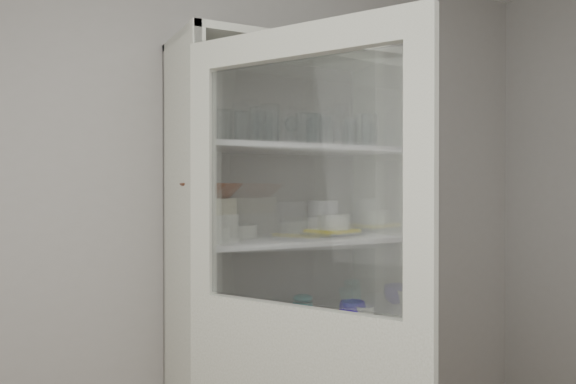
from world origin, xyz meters
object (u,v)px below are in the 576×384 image
mug_white (365,315)px  cream_bowl (211,206)px  goblet_0 (204,127)px  mug_teal (300,315)px  plate_stack_front (211,228)px  goblet_3 (353,135)px  yellow_trivet (333,231)px  cupboard_door (299,376)px  goblet_1 (292,131)px  mug_blue (353,312)px  plate_stack_back (234,231)px  white_canister (198,325)px  pantry_cabinet (282,307)px  grey_bowl_stack (323,218)px  measuring_cups (229,333)px  goblet_2 (325,132)px  glass_platter (333,234)px  terracotta_bowl (211,191)px  teal_jar (303,310)px  white_ramekin (333,222)px

mug_white → cream_bowl: bearing=172.1°
goblet_0 → mug_teal: (0.42, -0.08, -0.83)m
cream_bowl → plate_stack_front: bearing=0.0°
goblet_3 → yellow_trivet: 0.51m
cupboard_door → plate_stack_front: cupboard_door is taller
cupboard_door → goblet_1: bearing=124.4°
goblet_1 → mug_blue: goblet_1 is taller
yellow_trivet → mug_blue: bearing=-12.8°
plate_stack_back → white_canister: plate_stack_back is taller
pantry_cabinet → cupboard_door: bearing=-112.2°
grey_bowl_stack → measuring_cups: grey_bowl_stack is taller
mug_teal → goblet_1: bearing=84.6°
yellow_trivet → mug_teal: size_ratio=1.92×
goblet_2 → plate_stack_front: bearing=-166.2°
plate_stack_back → mug_white: plate_stack_back is taller
white_canister → glass_platter: bearing=-2.9°
goblet_2 → terracotta_bowl: size_ratio=0.70×
pantry_cabinet → teal_jar: pantry_cabinet is taller
goblet_2 → mug_white: 0.88m
pantry_cabinet → mug_teal: (0.07, -0.05, -0.03)m
grey_bowl_stack → mug_white: 0.48m
terracotta_bowl → mug_teal: size_ratio=2.56×
goblet_2 → glass_platter: bearing=-105.8°
plate_stack_front → teal_jar: plate_stack_front is taller
glass_platter → yellow_trivet: yellow_trivet is taller
cream_bowl → mug_teal: cream_bowl is taller
goblet_3 → teal_jar: bearing=-172.6°
goblet_0 → grey_bowl_stack: bearing=-7.1°
mug_white → grey_bowl_stack: bearing=136.2°
goblet_1 → teal_jar: bearing=-39.2°
mug_teal → white_canister: (-0.48, -0.01, 0.01)m
cupboard_door → grey_bowl_stack: size_ratio=12.50×
pantry_cabinet → plate_stack_front: bearing=-164.0°
pantry_cabinet → plate_stack_back: 0.41m
goblet_3 → mug_white: goblet_3 is taller
plate_stack_front → terracotta_bowl: (0.00, 0.00, 0.15)m
goblet_3 → glass_platter: goblet_3 is taller
goblet_1 → yellow_trivet: bearing=-38.8°
goblet_2 → cream_bowl: goblet_2 is taller
terracotta_bowl → mug_teal: 0.72m
mug_blue → white_canister: white_canister is taller
goblet_3 → plate_stack_front: (-0.78, -0.14, -0.42)m
goblet_0 → goblet_2: size_ratio=0.90×
white_ramekin → white_canister: (-0.63, 0.03, -0.41)m
mug_teal → plate_stack_back: bearing=155.7°
goblet_3 → cream_bowl: goblet_3 is taller
white_ramekin → grey_bowl_stack: bearing=116.0°
glass_platter → mug_teal: (-0.15, 0.04, -0.36)m
goblet_1 → mug_white: goblet_1 is taller
plate_stack_back → grey_bowl_stack: bearing=-11.4°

